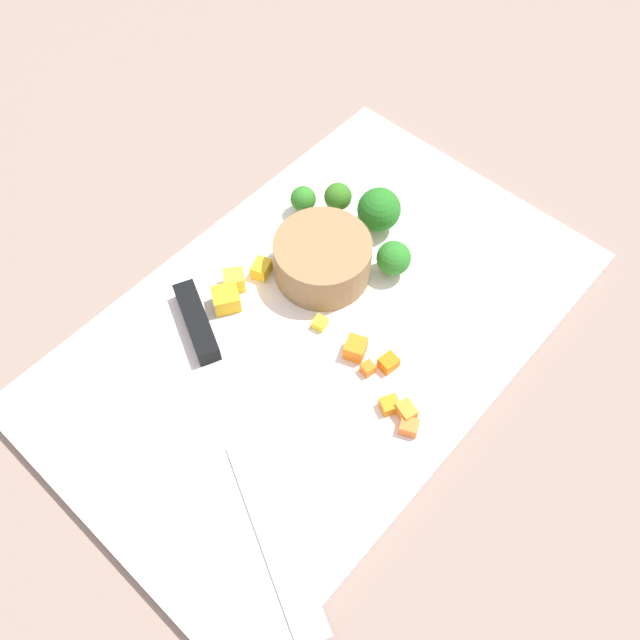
# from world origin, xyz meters

# --- Properties ---
(ground_plane) EXTENTS (4.00, 4.00, 0.00)m
(ground_plane) POSITION_xyz_m (0.00, 0.00, 0.00)
(ground_plane) COLOR gray
(cutting_board) EXTENTS (0.50, 0.31, 0.01)m
(cutting_board) POSITION_xyz_m (0.00, 0.00, 0.01)
(cutting_board) COLOR white
(cutting_board) RESTS_ON ground_plane
(prep_bowl) EXTENTS (0.09, 0.09, 0.04)m
(prep_bowl) POSITION_xyz_m (0.05, 0.04, 0.03)
(prep_bowl) COLOR olive
(prep_bowl) RESTS_ON cutting_board
(chef_knife) EXTENTS (0.16, 0.29, 0.02)m
(chef_knife) POSITION_xyz_m (-0.10, 0.03, 0.02)
(chef_knife) COLOR silver
(chef_knife) RESTS_ON cutting_board
(carrot_dice_0) EXTENTS (0.01, 0.01, 0.01)m
(carrot_dice_0) POSITION_xyz_m (-0.01, -0.06, 0.02)
(carrot_dice_0) COLOR orange
(carrot_dice_0) RESTS_ON cutting_board
(carrot_dice_1) EXTENTS (0.02, 0.02, 0.01)m
(carrot_dice_1) POSITION_xyz_m (-0.02, -0.11, 0.02)
(carrot_dice_1) COLOR orange
(carrot_dice_1) RESTS_ON cutting_board
(carrot_dice_2) EXTENTS (0.02, 0.02, 0.01)m
(carrot_dice_2) POSITION_xyz_m (-0.02, -0.10, 0.02)
(carrot_dice_2) COLOR orange
(carrot_dice_2) RESTS_ON cutting_board
(carrot_dice_3) EXTENTS (0.02, 0.02, 0.02)m
(carrot_dice_3) POSITION_xyz_m (-0.00, -0.04, 0.02)
(carrot_dice_3) COLOR orange
(carrot_dice_3) RESTS_ON cutting_board
(carrot_dice_4) EXTENTS (0.02, 0.02, 0.01)m
(carrot_dice_4) POSITION_xyz_m (-0.03, -0.12, 0.02)
(carrot_dice_4) COLOR orange
(carrot_dice_4) RESTS_ON cutting_board
(carrot_dice_5) EXTENTS (0.02, 0.02, 0.01)m
(carrot_dice_5) POSITION_xyz_m (0.01, -0.07, 0.02)
(carrot_dice_5) COLOR orange
(carrot_dice_5) RESTS_ON cutting_board
(pepper_dice_0) EXTENTS (0.02, 0.02, 0.01)m
(pepper_dice_0) POSITION_xyz_m (0.01, 0.08, 0.02)
(pepper_dice_0) COLOR yellow
(pepper_dice_0) RESTS_ON cutting_board
(pepper_dice_1) EXTENTS (0.03, 0.03, 0.02)m
(pepper_dice_1) POSITION_xyz_m (-0.02, 0.09, 0.02)
(pepper_dice_1) COLOR yellow
(pepper_dice_1) RESTS_ON cutting_board
(pepper_dice_2) EXTENTS (0.01, 0.01, 0.01)m
(pepper_dice_2) POSITION_xyz_m (0.00, -0.00, 0.02)
(pepper_dice_2) COLOR yellow
(pepper_dice_2) RESTS_ON cutting_board
(pepper_dice_3) EXTENTS (0.03, 0.03, 0.02)m
(pepper_dice_3) POSITION_xyz_m (-0.04, 0.08, 0.02)
(pepper_dice_3) COLOR yellow
(pepper_dice_3) RESTS_ON cutting_board
(broccoli_floret_0) EXTENTS (0.03, 0.03, 0.04)m
(broccoli_floret_0) POSITION_xyz_m (0.11, 0.08, 0.03)
(broccoli_floret_0) COLOR #89BC6B
(broccoli_floret_0) RESTS_ON cutting_board
(broccoli_floret_1) EXTENTS (0.04, 0.04, 0.05)m
(broccoli_floret_1) POSITION_xyz_m (0.12, 0.04, 0.04)
(broccoli_floret_1) COLOR #8CBE5C
(broccoli_floret_1) RESTS_ON cutting_board
(broccoli_floret_2) EXTENTS (0.03, 0.03, 0.04)m
(broccoli_floret_2) POSITION_xyz_m (0.09, -0.01, 0.03)
(broccoli_floret_2) COLOR #97BC66
(broccoli_floret_2) RESTS_ON cutting_board
(broccoli_floret_3) EXTENTS (0.03, 0.03, 0.03)m
(broccoli_floret_3) POSITION_xyz_m (0.09, 0.10, 0.03)
(broccoli_floret_3) COLOR #91B467
(broccoli_floret_3) RESTS_ON cutting_board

